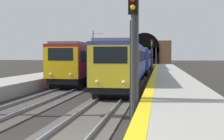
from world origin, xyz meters
TOP-DOWN VIEW (x-y plane):
  - platform_right_edge_strip at (0.00, -2.42)m, footprint 112.00×0.50m
  - train_main_approaching at (38.12, -0.00)m, footprint 58.85×3.19m
  - train_adjacent_platform at (44.50, 4.21)m, footprint 62.58×3.36m
  - railway_signal_near at (4.09, -1.91)m, footprint 0.39×0.38m
  - railway_signal_mid at (31.75, -1.91)m, footprint 0.39×0.38m
  - railway_signal_far at (80.23, -1.91)m, footprint 0.39×0.38m
  - tunnel_portal at (89.93, 2.11)m, footprint 3.11×17.82m
  - catenary_mast_near at (49.13, 10.38)m, footprint 0.22×2.24m

SIDE VIEW (x-z plane):
  - platform_right_edge_strip at x=0.00m, z-range 0.91..0.92m
  - train_main_approaching at x=38.12m, z-range 0.29..4.11m
  - train_adjacent_platform at x=44.50m, z-range -0.16..4.62m
  - railway_signal_near at x=4.09m, z-range 0.44..5.60m
  - railway_signal_mid at x=31.75m, z-range 0.54..5.51m
  - railway_signal_far at x=80.23m, z-range 0.55..5.86m
  - tunnel_portal at x=89.93m, z-range -1.30..9.14m
  - catenary_mast_near at x=49.13m, z-range 0.11..7.92m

